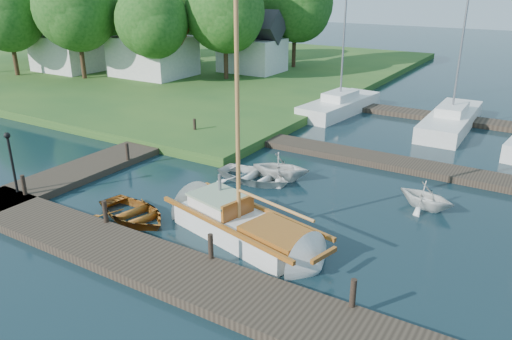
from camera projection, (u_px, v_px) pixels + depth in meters
The scene contains 29 objects.
ground at pixel (256, 198), 19.84m from camera, with size 160.00×160.00×0.00m, color black.
near_dock at pixel (151, 263), 15.03m from camera, with size 18.00×2.20×0.30m, color #2C241B.
left_dock at pixel (143, 147), 25.30m from camera, with size 2.20×18.00×0.30m, color #2C241B.
far_dock at pixel (362, 157), 23.96m from camera, with size 14.00×1.60×0.30m, color #2C241B.
shore at pixel (136, 61), 50.96m from camera, with size 50.00×40.00×0.50m, color #264F1F.
mooring_post_0 at pixel (24, 185), 19.31m from camera, with size 0.16×0.16×0.80m, color black.
mooring_post_1 at pixel (105, 212), 17.10m from camera, with size 0.16×0.16×0.80m, color black.
mooring_post_2 at pixel (211, 246), 14.89m from camera, with size 0.16×0.16×0.80m, color black.
mooring_post_3 at pixel (353, 293), 12.68m from camera, with size 0.16×0.16×0.80m, color black.
mooring_post_4 at pixel (127, 151), 23.03m from camera, with size 0.16×0.16×0.80m, color black.
mooring_post_5 at pixel (195, 126), 27.00m from camera, with size 0.16×0.16×0.80m, color black.
lamp_post at pixel (11, 154), 19.13m from camera, with size 0.24×0.24×2.44m.
sailboat at pixel (246, 230), 16.62m from camera, with size 7.41×3.59×9.83m.
dinghy at pixel (133, 210), 18.02m from camera, with size 2.37×3.31×0.69m, color brown.
tender_a at pixel (254, 174), 21.38m from camera, with size 2.40×3.36×0.70m, color white.
tender_b at pixel (281, 165), 21.46m from camera, with size 2.14×2.48×1.31m, color white.
tender_d at pixel (427, 194), 18.80m from camera, with size 1.89×2.19×1.15m, color white.
marina_boat_0 at pixel (340, 104), 32.18m from camera, with size 3.00×7.45×11.35m.
marina_boat_2 at pixel (451, 118), 28.88m from camera, with size 2.28×8.26×12.55m.
house_a at pixel (152, 46), 41.29m from camera, with size 6.30×5.00×6.29m.
house_b at pixel (69, 44), 43.70m from camera, with size 5.77×4.50×5.79m.
house_c at pixel (252, 47), 43.24m from camera, with size 5.25×4.00×5.28m.
tree_0 at pixel (8, 13), 40.55m from camera, with size 6.12×6.07×8.28m.
tree_1 at pixel (76, 7), 38.99m from camera, with size 6.70×6.70×9.20m.
tree_2 at pixel (152, 19), 37.94m from camera, with size 5.83×5.75×7.82m.
tree_3 at pixel (225, 11), 38.95m from camera, with size 6.41×6.38×8.74m.
tree_5 at pixel (103, 8), 48.53m from camera, with size 6.00×5.94×8.10m.
tree_6 at pixel (27, 6), 48.22m from camera, with size 6.24×6.20×8.46m.
tree_7 at pixel (295, 2), 44.17m from camera, with size 6.83×6.83×9.38m.
Camera 1 is at (9.53, -15.40, 8.18)m, focal length 35.00 mm.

